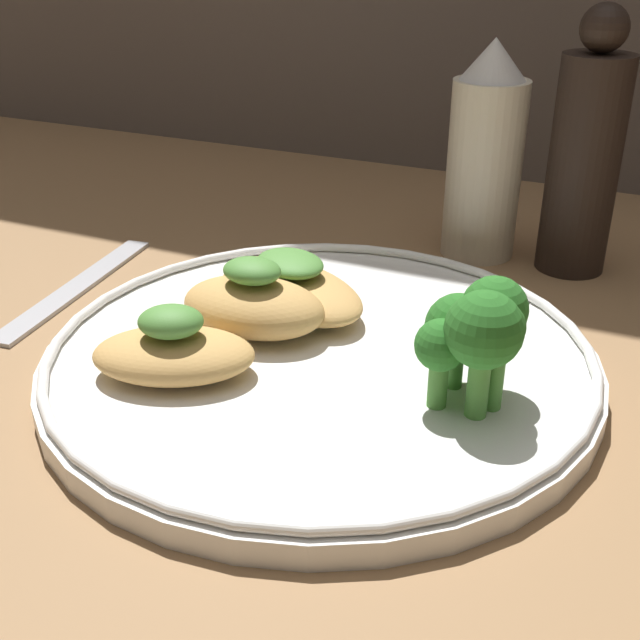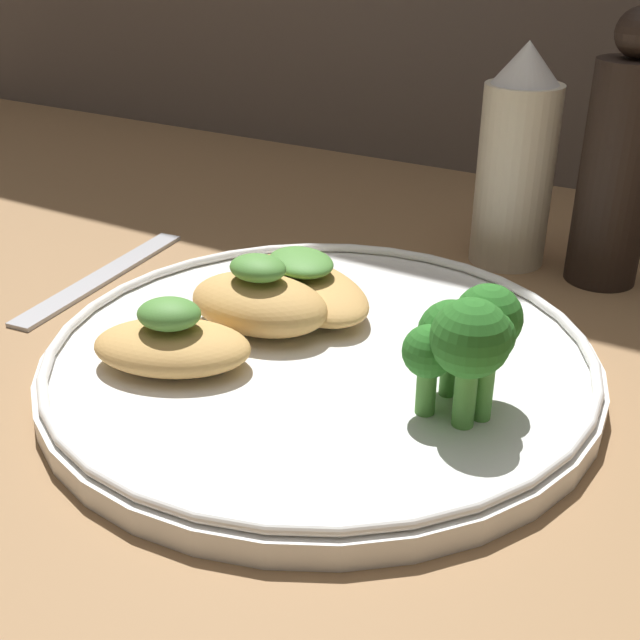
% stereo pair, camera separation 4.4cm
% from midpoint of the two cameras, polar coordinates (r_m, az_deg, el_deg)
% --- Properties ---
extents(ground_plane, '(1.80, 1.80, 0.01)m').
position_cam_midpoint_polar(ground_plane, '(0.46, -2.75, -4.37)').
color(ground_plane, '#936D47').
extents(plate, '(0.31, 0.31, 0.02)m').
position_cam_midpoint_polar(plate, '(0.46, -2.79, -2.77)').
color(plate, white).
rests_on(plate, ground_plane).
extents(grilled_meat_front, '(0.10, 0.08, 0.04)m').
position_cam_midpoint_polar(grilled_meat_front, '(0.44, -13.28, -2.24)').
color(grilled_meat_front, tan).
rests_on(grilled_meat_front, plate).
extents(grilled_meat_middle, '(0.09, 0.06, 0.05)m').
position_cam_midpoint_polar(grilled_meat_middle, '(0.47, -7.46, 1.07)').
color(grilled_meat_middle, tan).
rests_on(grilled_meat_middle, plate).
extents(grilled_meat_back, '(0.13, 0.10, 0.04)m').
position_cam_midpoint_polar(grilled_meat_back, '(0.50, -4.67, 2.32)').
color(grilled_meat_back, tan).
rests_on(grilled_meat_back, plate).
extents(broccoli_bunch, '(0.05, 0.07, 0.07)m').
position_cam_midpoint_polar(broccoli_bunch, '(0.39, 7.97, -0.69)').
color(broccoli_bunch, '#4C8E38').
rests_on(broccoli_bunch, plate).
extents(sauce_bottle, '(0.06, 0.06, 0.16)m').
position_cam_midpoint_polar(sauce_bottle, '(0.61, 9.59, 11.40)').
color(sauce_bottle, beige).
rests_on(sauce_bottle, ground_plane).
extents(pepper_grinder, '(0.05, 0.05, 0.19)m').
position_cam_midpoint_polar(pepper_grinder, '(0.59, 16.28, 11.07)').
color(pepper_grinder, black).
rests_on(pepper_grinder, ground_plane).
extents(fork, '(0.04, 0.18, 0.01)m').
position_cam_midpoint_polar(fork, '(0.59, -18.99, 2.31)').
color(fork, '#B2B2B7').
rests_on(fork, ground_plane).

